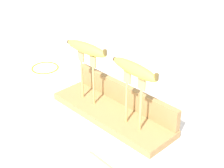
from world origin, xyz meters
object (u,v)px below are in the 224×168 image
banana_raised_left (86,48)px  banana_raised_right (135,69)px  fork_stand_left (87,73)px  fork_stand_right (134,96)px  wire_coil (45,67)px

banana_raised_left → banana_raised_right: size_ratio=0.96×
fork_stand_left → fork_stand_right: size_ratio=0.99×
banana_raised_left → wire_coil: size_ratio=1.52×
fork_stand_left → banana_raised_left: (-0.00, -0.00, 0.09)m
banana_raised_left → wire_coil: (-0.35, 0.06, -0.21)m
fork_stand_right → banana_raised_left: banana_raised_left is taller
banana_raised_left → banana_raised_right: (0.21, 0.00, 0.00)m
fork_stand_left → banana_raised_right: 0.22m
fork_stand_right → banana_raised_left: bearing=-180.0°
fork_stand_right → wire_coil: fork_stand_right is taller
fork_stand_right → wire_coil: (-0.55, 0.06, -0.13)m
fork_stand_left → banana_raised_right: (0.21, 0.00, 0.09)m
banana_raised_right → fork_stand_left: bearing=-180.0°
wire_coil → fork_stand_left: bearing=-9.9°
fork_stand_right → fork_stand_left: bearing=180.0°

